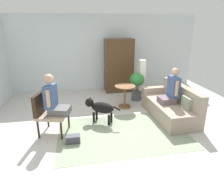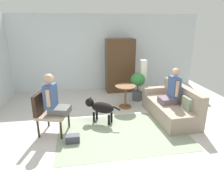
# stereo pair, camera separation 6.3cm
# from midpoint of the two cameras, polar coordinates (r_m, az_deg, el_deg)

# --- Properties ---
(ground_plane) EXTENTS (7.48, 7.48, 0.00)m
(ground_plane) POSITION_cam_midpoint_polar(r_m,az_deg,el_deg) (4.73, 3.07, -11.12)
(ground_plane) COLOR beige
(back_wall) EXTENTS (6.84, 0.12, 2.62)m
(back_wall) POSITION_cam_midpoint_polar(r_m,az_deg,el_deg) (7.24, -2.25, 10.15)
(back_wall) COLOR silver
(back_wall) RESTS_ON ground
(area_rug) EXTENTS (2.79, 1.81, 0.01)m
(area_rug) POSITION_cam_midpoint_polar(r_m,az_deg,el_deg) (4.52, 3.41, -12.51)
(area_rug) COLOR gray
(area_rug) RESTS_ON ground
(couch) EXTENTS (0.88, 1.76, 0.82)m
(couch) POSITION_cam_midpoint_polar(r_m,az_deg,el_deg) (5.35, 16.86, -4.85)
(couch) COLOR gray
(couch) RESTS_ON ground
(armchair) EXTENTS (0.74, 0.74, 0.92)m
(armchair) POSITION_cam_midpoint_polar(r_m,az_deg,el_deg) (4.54, -17.51, -5.63)
(armchair) COLOR black
(armchair) RESTS_ON ground
(person_on_couch) EXTENTS (0.45, 0.51, 0.88)m
(person_on_couch) POSITION_cam_midpoint_polar(r_m,az_deg,el_deg) (5.16, 17.05, -0.21)
(person_on_couch) COLOR slate
(person_on_armchair) EXTENTS (0.55, 0.51, 0.86)m
(person_on_armchair) POSITION_cam_midpoint_polar(r_m,az_deg,el_deg) (4.38, -15.92, -2.61)
(person_on_armchair) COLOR #5B5B5A
(round_end_table) EXTENTS (0.58, 0.58, 0.64)m
(round_end_table) POSITION_cam_midpoint_polar(r_m,az_deg,el_deg) (5.68, 4.16, -1.39)
(round_end_table) COLOR brown
(round_end_table) RESTS_ON ground
(dog) EXTENTS (0.79, 0.55, 0.60)m
(dog) POSITION_cam_midpoint_polar(r_m,az_deg,el_deg) (4.84, -3.02, -5.33)
(dog) COLOR black
(dog) RESTS_ON ground
(potted_plant) EXTENTS (0.44, 0.44, 0.86)m
(potted_plant) POSITION_cam_midpoint_polar(r_m,az_deg,el_deg) (6.23, 7.60, 1.34)
(potted_plant) COLOR #4C5156
(potted_plant) RESTS_ON ground
(column_lamp) EXTENTS (0.20, 0.20, 1.25)m
(column_lamp) POSITION_cam_midpoint_polar(r_m,az_deg,el_deg) (6.34, 8.95, 2.40)
(column_lamp) COLOR #4C4742
(column_lamp) RESTS_ON ground
(armoire_cabinet) EXTENTS (0.95, 0.56, 1.82)m
(armoire_cabinet) POSITION_cam_midpoint_polar(r_m,az_deg,el_deg) (7.00, 2.49, 6.56)
(armoire_cabinet) COLOR #4C331E
(armoire_cabinet) RESTS_ON ground
(handbag) EXTENTS (0.28, 0.16, 0.16)m
(handbag) POSITION_cam_midpoint_polar(r_m,az_deg,el_deg) (4.25, -10.68, -13.85)
(handbag) COLOR #3F3F4C
(handbag) RESTS_ON ground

